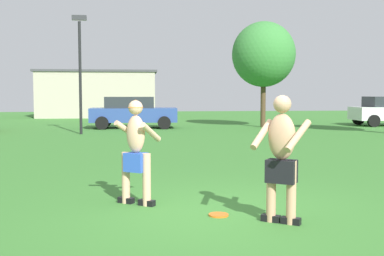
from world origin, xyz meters
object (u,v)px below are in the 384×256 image
object	(u,v)px
player_with_cap	(136,148)
tree_behind_players	(264,55)
frisbee	(219,215)
player_in_black	(281,156)
car_blue_mid_lot	(133,112)
lamp_post	(80,61)

from	to	relation	value
player_with_cap	tree_behind_players	xyz separation A→B (m)	(6.45, 16.77, 2.85)
tree_behind_players	frisbee	bearing A→B (deg)	-106.67
player_with_cap	tree_behind_players	distance (m)	18.19
player_with_cap	frisbee	bearing A→B (deg)	-36.04
player_in_black	tree_behind_players	distance (m)	18.85
player_with_cap	car_blue_mid_lot	world-z (taller)	player_with_cap
lamp_post	tree_behind_players	xyz separation A→B (m)	(8.88, 3.40, 0.60)
lamp_post	tree_behind_players	distance (m)	9.53
frisbee	lamp_post	bearing A→B (deg)	104.23
player_in_black	car_blue_mid_lot	size ratio (longest dim) A/B	0.40
player_with_cap	frisbee	world-z (taller)	player_with_cap
tree_behind_players	lamp_post	bearing A→B (deg)	-159.07
player_in_black	frisbee	bearing A→B (deg)	148.97
player_with_cap	player_in_black	distance (m)	2.35
frisbee	tree_behind_players	distance (m)	18.77
player_with_cap	tree_behind_players	size ratio (longest dim) A/B	0.30
player_in_black	frisbee	size ratio (longest dim) A/B	6.03
player_in_black	lamp_post	world-z (taller)	lamp_post
car_blue_mid_lot	tree_behind_players	xyz separation A→B (m)	(6.72, -0.00, 2.92)
lamp_post	player_with_cap	bearing A→B (deg)	-79.68
car_blue_mid_lot	tree_behind_players	size ratio (longest dim) A/B	0.80
player_in_black	car_blue_mid_lot	xyz separation A→B (m)	(-2.21, 18.08, -0.09)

